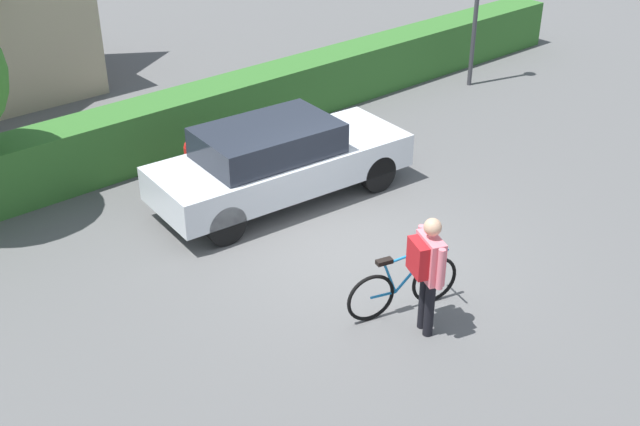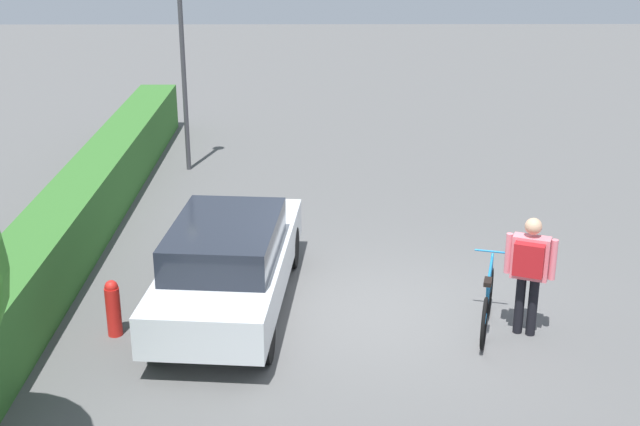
{
  "view_description": "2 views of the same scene",
  "coord_description": "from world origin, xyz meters",
  "px_view_note": "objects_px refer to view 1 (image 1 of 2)",
  "views": [
    {
      "loc": [
        -7.09,
        -7.45,
        6.49
      ],
      "look_at": [
        -0.9,
        -0.22,
        1.13
      ],
      "focal_mm": 44.87,
      "sensor_mm": 36.0,
      "label": 1
    },
    {
      "loc": [
        -10.92,
        0.88,
        5.59
      ],
      "look_at": [
        1.03,
        0.81,
        1.16
      ],
      "focal_mm": 47.68,
      "sensor_mm": 36.0,
      "label": 2
    }
  ],
  "objects_px": {
    "person_rider": "(427,265)",
    "fire_hydrant": "(191,162)",
    "parked_car_near": "(278,160)",
    "bicycle": "(403,286)"
  },
  "relations": [
    {
      "from": "person_rider",
      "to": "parked_car_near",
      "type": "bearing_deg",
      "value": 78.83
    },
    {
      "from": "parked_car_near",
      "to": "bicycle",
      "type": "xyz_separation_m",
      "value": [
        -0.68,
        -3.58,
        -0.35
      ]
    },
    {
      "from": "parked_car_near",
      "to": "fire_hydrant",
      "type": "distance_m",
      "value": 1.73
    },
    {
      "from": "parked_car_near",
      "to": "bicycle",
      "type": "distance_m",
      "value": 3.66
    },
    {
      "from": "person_rider",
      "to": "fire_hydrant",
      "type": "xyz_separation_m",
      "value": [
        0.02,
        5.57,
        -0.61
      ]
    },
    {
      "from": "bicycle",
      "to": "fire_hydrant",
      "type": "height_order",
      "value": "bicycle"
    },
    {
      "from": "parked_car_near",
      "to": "person_rider",
      "type": "relative_size",
      "value": 2.7
    },
    {
      "from": "person_rider",
      "to": "fire_hydrant",
      "type": "relative_size",
      "value": 2.08
    },
    {
      "from": "person_rider",
      "to": "fire_hydrant",
      "type": "height_order",
      "value": "person_rider"
    },
    {
      "from": "parked_car_near",
      "to": "fire_hydrant",
      "type": "bearing_deg",
      "value": 117.56
    }
  ]
}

